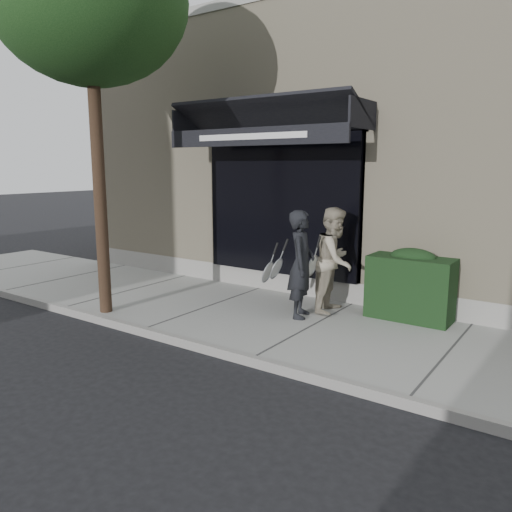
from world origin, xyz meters
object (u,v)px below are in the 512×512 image
Objects in this scene: pedestrian_front at (301,264)px; hedge at (411,285)px; street_tree at (89,0)px; pedestrian_back at (335,260)px.

hedge is at bearing 32.13° from pedestrian_front.
street_tree is 5.15m from pedestrian_front.
hedge is at bearing 30.67° from street_tree.
street_tree reaches higher than hedge.
pedestrian_front is at bearing -147.87° from hedge.
hedge is 0.75× the size of pedestrian_front.
street_tree is at bearing -144.75° from pedestrian_back.
street_tree reaches higher than pedestrian_front.
pedestrian_front is 0.99× the size of pedestrian_back.
street_tree is at bearing -149.33° from hedge.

